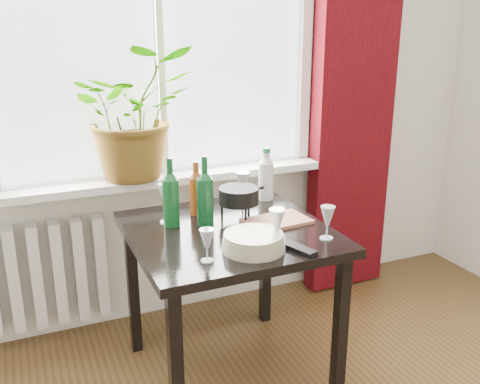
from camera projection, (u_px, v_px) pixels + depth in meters
name	position (u px, v px, depth m)	size (l,w,h in m)	color
window	(157.00, 23.00, 2.63)	(1.72, 0.08, 1.62)	white
windowsill	(168.00, 178.00, 2.81)	(1.72, 0.20, 0.04)	silver
curtain	(355.00, 79.00, 3.06)	(0.50, 0.12, 2.56)	#380509
radiator	(25.00, 278.00, 2.68)	(0.80, 0.10, 0.55)	silver
table	(229.00, 248.00, 2.37)	(0.85, 0.85, 0.74)	black
potted_plant	(134.00, 113.00, 2.65)	(0.60, 0.52, 0.66)	#457C21
wine_bottle_left	(171.00, 192.00, 2.34)	(0.07, 0.07, 0.31)	#0D451C
wine_bottle_right	(205.00, 191.00, 2.35)	(0.07, 0.07, 0.32)	#0B3C1C
bottle_amber	(196.00, 188.00, 2.49)	(0.06, 0.06, 0.26)	maroon
cleaning_bottle	(266.00, 174.00, 2.70)	(0.08, 0.08, 0.27)	silver
wineglass_front_right	(277.00, 227.00, 2.15)	(0.07, 0.07, 0.16)	silver
wineglass_far_right	(327.00, 222.00, 2.22)	(0.06, 0.06, 0.15)	#B2BABF
wineglass_back_center	(243.00, 188.00, 2.62)	(0.07, 0.07, 0.17)	silver
wineglass_back_left	(167.00, 203.00, 2.39)	(0.08, 0.08, 0.19)	silver
wineglass_front_left	(207.00, 245.00, 2.01)	(0.06, 0.06, 0.13)	silver
plate_stack	(253.00, 242.00, 2.12)	(0.25, 0.25, 0.07)	#BDB99D
fondue_pot	(239.00, 203.00, 2.46)	(0.21, 0.19, 0.14)	black
tv_remote	(298.00, 248.00, 2.12)	(0.05, 0.17, 0.02)	black
cutting_board	(277.00, 221.00, 2.42)	(0.29, 0.19, 0.02)	#AB664D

